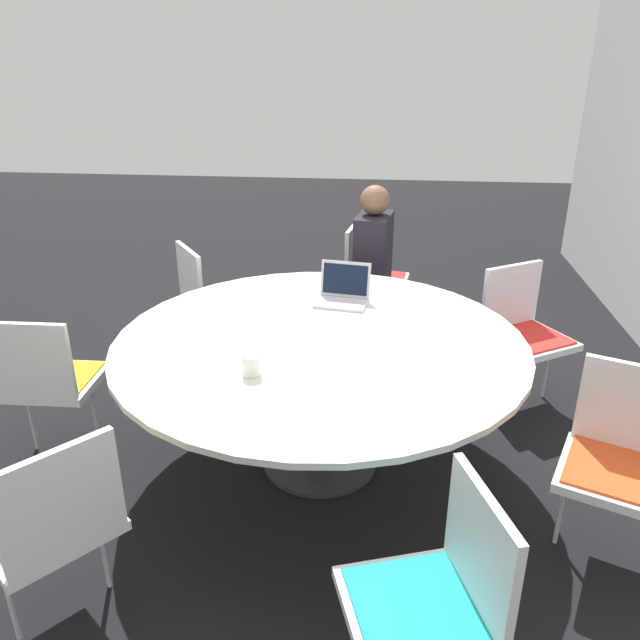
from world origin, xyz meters
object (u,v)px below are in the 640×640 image
chair_6 (523,325)px  chair_3 (52,518)px  chair_5 (621,452)px  chair_2 (48,375)px  laptop (343,292)px  coffee_cup (251,365)px  chair_4 (437,592)px  chair_0 (369,272)px  chair_1 (210,295)px  person_0 (375,257)px

chair_6 → chair_3: bearing=12.0°
chair_5 → chair_2: bearing=15.3°
laptop → chair_5: bearing=-30.2°
chair_6 → coffee_cup: (1.18, -1.40, 0.27)m
chair_4 → laptop: 1.87m
chair_0 → chair_3: (2.79, -1.03, 0.00)m
chair_6 → chair_1: bearing=-40.3°
chair_2 → chair_4: 2.23m
chair_5 → laptop: (-0.99, -1.22, 0.28)m
chair_0 → chair_3: same height
chair_4 → chair_6: bearing=-35.3°
chair_3 → chair_4: 1.34m
chair_5 → chair_3: bearing=39.6°
chair_5 → person_0: bearing=-37.5°
chair_3 → laptop: 1.87m
chair_6 → laptop: 1.14m
chair_2 → person_0: person_0 is taller
laptop → coffee_cup: bearing=-101.7°
chair_4 → chair_6: size_ratio=1.00×
chair_1 → coffee_cup: (1.48, 0.61, 0.27)m
chair_2 → laptop: size_ratio=2.73×
chair_6 → person_0: bearing=-67.0°
chair_2 → chair_5: same height
chair_2 → chair_6: size_ratio=1.00×
person_0 → chair_2: bearing=-37.8°
chair_1 → laptop: (0.59, 0.94, 0.28)m
chair_3 → chair_6: bearing=-6.4°
chair_5 → coffee_cup: chair_5 is taller
chair_3 → chair_4: (0.19, 1.33, 0.00)m
chair_4 → laptop: (-1.80, -0.42, 0.28)m
person_0 → coffee_cup: (1.82, -0.49, 0.08)m
chair_0 → chair_4: 2.99m
chair_0 → chair_5: bearing=35.9°
chair_5 → chair_6: bearing=-59.6°
chair_2 → coffee_cup: (0.29, 1.13, 0.27)m
chair_3 → chair_6: same height
chair_0 → chair_1: (0.59, -1.05, 0.00)m
chair_6 → coffee_cup: 1.85m
chair_6 → chair_0: bearing=-74.9°
chair_0 → coffee_cup: chair_0 is taller
laptop → chair_4: bearing=-68.1°
chair_3 → laptop: (-1.61, 0.91, 0.28)m
chair_3 → chair_5: 2.22m
chair_5 → person_0: 2.20m
chair_1 → chair_5: bearing=18.3°
chair_3 → chair_2: bearing=68.5°
chair_2 → chair_4: size_ratio=1.00×
chair_0 → chair_4: (2.97, 0.30, 0.00)m
chair_0 → laptop: bearing=3.3°
chair_4 → coffee_cup: bearing=21.7°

